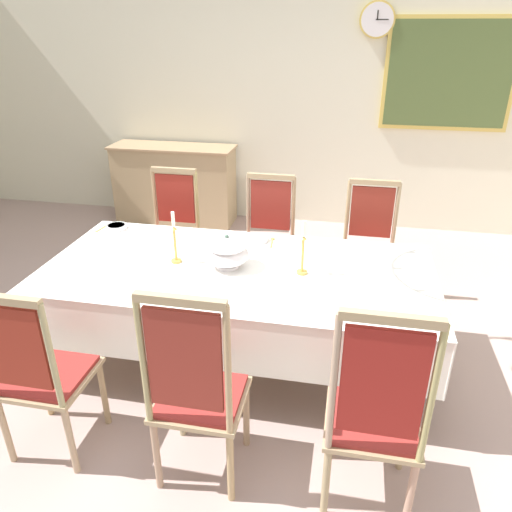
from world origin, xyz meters
The scene contains 20 objects.
ground centered at (0.00, 0.00, -0.02)m, with size 8.10×5.70×0.04m, color #A78D86.
back_wall centered at (0.00, 2.89, 1.63)m, with size 8.10×0.08×3.25m, color beige.
dining_table centered at (0.00, 0.03, 0.66)m, with size 2.50×1.18×0.73m.
tablecloth centered at (0.00, 0.03, 0.64)m, with size 2.52×1.20×0.37m.
chair_south_a centered at (-0.82, -0.96, 0.55)m, with size 0.44×0.42×1.07m.
chair_north_a centered at (-0.82, 1.02, 0.54)m, with size 0.44×0.42×1.05m.
chair_south_b centered at (0.03, -0.97, 0.58)m, with size 0.44×0.42×1.16m.
chair_north_b centered at (0.03, 1.02, 0.54)m, with size 0.44×0.42×1.05m.
chair_south_c centered at (0.87, -0.97, 0.58)m, with size 0.44×0.42×1.18m.
chair_north_c centered at (0.87, 1.02, 0.54)m, with size 0.44×0.42×1.05m.
soup_tureen centered at (-0.07, 0.03, 0.85)m, with size 0.28×0.28×0.23m.
candlestick_west centered at (-0.42, 0.03, 0.88)m, with size 0.07×0.07×0.35m.
candlestick_east centered at (0.42, 0.03, 0.88)m, with size 0.07×0.07×0.36m.
bowl_near_left centered at (-1.07, 0.49, 0.75)m, with size 0.16×0.16×0.03m.
bowl_near_right centered at (0.05, 0.48, 0.75)m, with size 0.14×0.14×0.03m.
spoon_primary centered at (-1.18, 0.52, 0.74)m, with size 0.04×0.18×0.01m.
spoon_secondary centered at (0.15, 0.50, 0.74)m, with size 0.03×0.18×0.01m.
sideboard centered at (-1.37, 2.57, 0.45)m, with size 1.44×0.48×0.90m.
mounted_clock centered at (0.80, 2.82, 2.21)m, with size 0.35×0.06×0.35m.
framed_painting centered at (1.57, 2.83, 1.70)m, with size 1.29×0.05×1.11m.
Camera 1 is at (0.66, -2.70, 2.16)m, focal length 33.99 mm.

